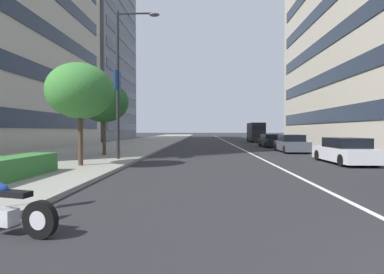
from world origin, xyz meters
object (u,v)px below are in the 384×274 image
object	(u,v)px
street_lamp_with_banners	(124,72)
car_lead_in_lane	(270,141)
car_following_behind	(345,151)
street_tree_far_plaza	(104,102)
delivery_van_ahead	(256,132)
car_far_down_avenue	(291,144)
motorcycle_mid_row	(3,209)
street_tree_mid_sidewalk	(80,91)

from	to	relation	value
street_lamp_with_banners	car_lead_in_lane	bearing A→B (deg)	-37.88
car_following_behind	street_tree_far_plaza	world-z (taller)	street_tree_far_plaza
delivery_van_ahead	street_tree_far_plaza	bearing A→B (deg)	150.73
car_far_down_avenue	delivery_van_ahead	xyz separation A→B (m)	(20.63, -0.77, 0.87)
motorcycle_mid_row	car_following_behind	distance (m)	15.92
car_lead_in_lane	street_tree_mid_sidewalk	xyz separation A→B (m)	(-18.36, 13.02, 2.98)
car_far_down_avenue	street_tree_mid_sidewalk	size ratio (longest dim) A/B	0.95
motorcycle_mid_row	delivery_van_ahead	distance (m)	41.86
motorcycle_mid_row	car_lead_in_lane	size ratio (longest dim) A/B	0.47
car_lead_in_lane	street_tree_mid_sidewalk	size ratio (longest dim) A/B	0.93
motorcycle_mid_row	car_following_behind	world-z (taller)	motorcycle_mid_row
car_following_behind	delivery_van_ahead	size ratio (longest dim) A/B	0.89
car_far_down_avenue	street_tree_far_plaza	size ratio (longest dim) A/B	0.92
car_lead_in_lane	delivery_van_ahead	distance (m)	13.20
motorcycle_mid_row	car_following_behind	xyz separation A→B (m)	(11.36, -11.16, 0.21)
car_lead_in_lane	street_tree_far_plaza	size ratio (longest dim) A/B	0.90
delivery_van_ahead	car_far_down_avenue	bearing A→B (deg)	178.32
car_lead_in_lane	delivery_van_ahead	world-z (taller)	delivery_van_ahead
delivery_van_ahead	street_tree_mid_sidewalk	xyz separation A→B (m)	(-31.52, 13.78, 2.10)
street_lamp_with_banners	street_tree_far_plaza	bearing A→B (deg)	37.66
car_lead_in_lane	street_lamp_with_banners	xyz separation A→B (m)	(-15.18, 11.81, 4.51)
car_following_behind	street_tree_mid_sidewalk	bearing A→B (deg)	100.86
car_following_behind	car_lead_in_lane	world-z (taller)	car_following_behind
motorcycle_mid_row	delivery_van_ahead	xyz separation A→B (m)	(40.24, -11.48, 1.10)
car_following_behind	car_lead_in_lane	size ratio (longest dim) A/B	1.02
motorcycle_mid_row	street_tree_far_plaza	distance (m)	15.28
delivery_van_ahead	street_tree_far_plaza	distance (m)	29.61
motorcycle_mid_row	street_tree_far_plaza	xyz separation A→B (m)	(14.59, 3.16, 3.26)
car_far_down_avenue	car_lead_in_lane	xyz separation A→B (m)	(7.48, -0.01, -0.00)
car_following_behind	street_tree_mid_sidewalk	size ratio (longest dim) A/B	0.95
car_lead_in_lane	delivery_van_ahead	bearing A→B (deg)	-4.65
car_lead_in_lane	street_tree_far_plaza	bearing A→B (deg)	130.64
motorcycle_mid_row	street_tree_mid_sidewalk	distance (m)	9.57
street_tree_far_plaza	delivery_van_ahead	bearing A→B (deg)	-29.72
street_tree_far_plaza	car_lead_in_lane	bearing A→B (deg)	-48.01
car_following_behind	delivery_van_ahead	distance (m)	28.90
street_tree_mid_sidewalk	street_tree_far_plaza	world-z (taller)	street_tree_far_plaza
car_following_behind	delivery_van_ahead	world-z (taller)	delivery_van_ahead
motorcycle_mid_row	car_far_down_avenue	bearing A→B (deg)	-105.30
street_tree_mid_sidewalk	delivery_van_ahead	bearing A→B (deg)	-23.61
car_lead_in_lane	delivery_van_ahead	xyz separation A→B (m)	(13.15, -0.76, 0.87)
car_lead_in_lane	delivery_van_ahead	size ratio (longest dim) A/B	0.87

